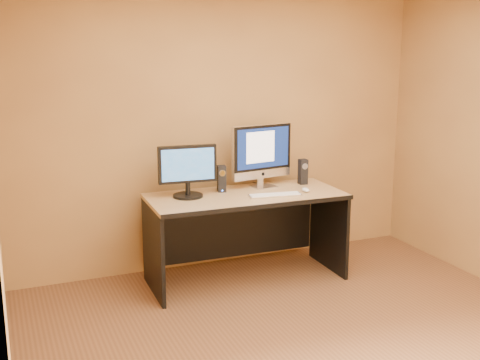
{
  "coord_description": "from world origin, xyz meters",
  "views": [
    {
      "loc": [
        -1.99,
        -3.23,
        2.09
      ],
      "look_at": [
        -0.08,
        1.36,
        0.95
      ],
      "focal_mm": 45.0,
      "sensor_mm": 36.0,
      "label": 1
    }
  ],
  "objects": [
    {
      "name": "walls",
      "position": [
        0.0,
        0.0,
        1.3
      ],
      "size": [
        4.0,
        4.0,
        2.6
      ],
      "primitive_type": null,
      "color": "#A37A41",
      "rests_on": "ground"
    },
    {
      "name": "speaker_left",
      "position": [
        -0.14,
        1.64,
        0.91
      ],
      "size": [
        0.09,
        0.09,
        0.24
      ],
      "primitive_type": null,
      "rotation": [
        0.0,
        0.0,
        -0.19
      ],
      "color": "black",
      "rests_on": "desk"
    },
    {
      "name": "keyboard",
      "position": [
        0.23,
        1.31,
        0.8
      ],
      "size": [
        0.47,
        0.19,
        0.02
      ],
      "primitive_type": "cube",
      "rotation": [
        0.0,
        0.0,
        -0.15
      ],
      "color": "silver",
      "rests_on": "desk"
    },
    {
      "name": "second_monitor",
      "position": [
        -0.48,
        1.57,
        1.02
      ],
      "size": [
        0.53,
        0.3,
        0.45
      ],
      "primitive_type": null,
      "rotation": [
        0.0,
        0.0,
        -0.08
      ],
      "color": "black",
      "rests_on": "desk"
    },
    {
      "name": "speaker_right",
      "position": [
        0.67,
        1.62,
        0.91
      ],
      "size": [
        0.08,
        0.08,
        0.24
      ],
      "primitive_type": null,
      "rotation": [
        0.0,
        0.0,
        -0.04
      ],
      "color": "black",
      "rests_on": "desk"
    },
    {
      "name": "desk",
      "position": [
        0.02,
        1.46,
        0.4
      ],
      "size": [
        1.73,
        0.79,
        0.79
      ],
      "primitive_type": null,
      "rotation": [
        0.0,
        0.0,
        -0.03
      ],
      "color": "tan",
      "rests_on": "ground"
    },
    {
      "name": "cable_a",
      "position": [
        0.31,
        1.74,
        0.8
      ],
      "size": [
        0.12,
        0.21,
        0.01
      ],
      "primitive_type": "cylinder",
      "rotation": [
        1.57,
        0.0,
        0.47
      ],
      "color": "black",
      "rests_on": "desk"
    },
    {
      "name": "cable_b",
      "position": [
        0.28,
        1.74,
        0.8
      ],
      "size": [
        0.09,
        0.18,
        0.01
      ],
      "primitive_type": "cylinder",
      "rotation": [
        1.57,
        0.0,
        -0.46
      ],
      "color": "black",
      "rests_on": "desk"
    },
    {
      "name": "floor",
      "position": [
        0.0,
        0.0,
        0.0
      ],
      "size": [
        4.0,
        4.0,
        0.0
      ],
      "primitive_type": "plane",
      "color": "brown",
      "rests_on": "ground"
    },
    {
      "name": "imac",
      "position": [
        0.28,
        1.65,
        1.09
      ],
      "size": [
        0.64,
        0.31,
        0.59
      ],
      "primitive_type": null,
      "rotation": [
        0.0,
        0.0,
        0.15
      ],
      "color": "silver",
      "rests_on": "desk"
    },
    {
      "name": "mouse",
      "position": [
        0.55,
        1.34,
        0.81
      ],
      "size": [
        0.08,
        0.12,
        0.04
      ],
      "primitive_type": "ellipsoid",
      "rotation": [
        0.0,
        0.0,
        -0.16
      ],
      "color": "silver",
      "rests_on": "desk"
    }
  ]
}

